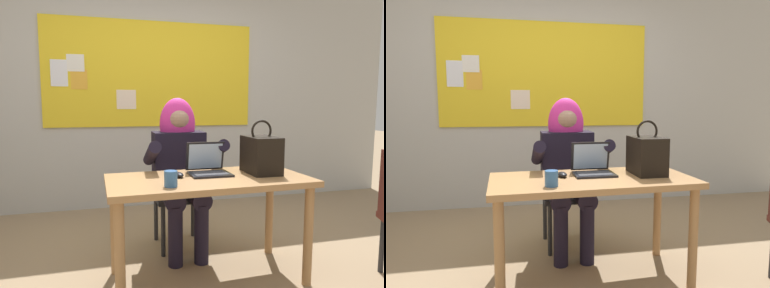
{
  "view_description": "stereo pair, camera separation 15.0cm",
  "coord_description": "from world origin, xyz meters",
  "views": [
    {
      "loc": [
        -0.54,
        -2.08,
        1.19
      ],
      "look_at": [
        0.08,
        0.32,
        0.91
      ],
      "focal_mm": 31.31,
      "sensor_mm": 36.0,
      "label": 1
    },
    {
      "loc": [
        -0.39,
        -2.11,
        1.19
      ],
      "look_at": [
        0.08,
        0.32,
        0.91
      ],
      "focal_mm": 31.31,
      "sensor_mm": 36.0,
      "label": 2
    }
  ],
  "objects": [
    {
      "name": "ground_plane",
      "position": [
        0.0,
        0.0,
        0.0
      ],
      "size": [
        24.0,
        24.0,
        0.0
      ],
      "primitive_type": "plane",
      "color": "#937A5B"
    },
    {
      "name": "wall_back_bulletin",
      "position": [
        0.0,
        1.89,
        1.32
      ],
      "size": [
        6.33,
        2.06,
        2.61
      ],
      "color": "#B2B2AD",
      "rests_on": "ground"
    },
    {
      "name": "desk_main",
      "position": [
        0.12,
        0.02,
        0.62
      ],
      "size": [
        1.36,
        0.67,
        0.71
      ],
      "rotation": [
        0.0,
        0.0,
        0.03
      ],
      "color": "#A37547",
      "rests_on": "ground"
    },
    {
      "name": "chair_at_desk",
      "position": [
        0.04,
        0.7,
        0.51
      ],
      "size": [
        0.43,
        0.43,
        0.91
      ],
      "rotation": [
        0.0,
        0.0,
        -1.55
      ],
      "color": "black",
      "rests_on": "ground"
    },
    {
      "name": "person_costumed",
      "position": [
        0.04,
        0.57,
        0.74
      ],
      "size": [
        0.6,
        0.61,
        1.26
      ],
      "rotation": [
        0.0,
        0.0,
        -1.58
      ],
      "color": "black",
      "rests_on": "ground"
    },
    {
      "name": "laptop",
      "position": [
        0.15,
        0.13,
        0.76
      ],
      "size": [
        0.28,
        0.25,
        0.22
      ],
      "rotation": [
        0.0,
        0.0,
        -0.0
      ],
      "color": "black",
      "rests_on": "desk_main"
    },
    {
      "name": "computer_mouse",
      "position": [
        -0.07,
        0.08,
        0.73
      ],
      "size": [
        0.07,
        0.11,
        0.03
      ],
      "primitive_type": "ellipsoid",
      "rotation": [
        0.0,
        0.0,
        0.15
      ],
      "color": "black",
      "rests_on": "desk_main"
    },
    {
      "name": "handbag",
      "position": [
        0.52,
        0.07,
        0.85
      ],
      "size": [
        0.2,
        0.3,
        0.38
      ],
      "rotation": [
        0.0,
        0.0,
        -0.16
      ],
      "color": "black",
      "rests_on": "desk_main"
    },
    {
      "name": "coffee_mug",
      "position": [
        -0.17,
        -0.17,
        0.76
      ],
      "size": [
        0.08,
        0.08,
        0.09
      ],
      "primitive_type": "cylinder",
      "color": "#336099",
      "rests_on": "desk_main"
    }
  ]
}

